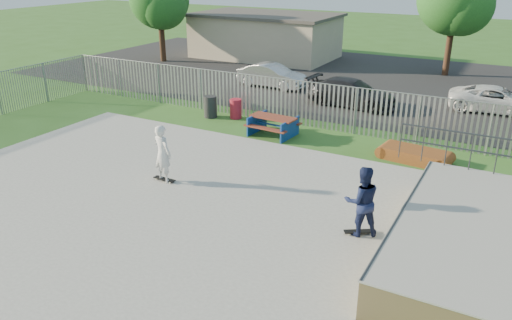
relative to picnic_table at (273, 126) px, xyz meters
The scene contains 17 objects.
ground 7.25m from the picnic_table, 95.48° to the right, with size 120.00×120.00×0.00m, color #336121.
concrete_slab 7.25m from the picnic_table, 95.48° to the right, with size 15.00×12.00×0.15m, color gray.
quarter_pipe 10.75m from the picnic_table, 35.01° to the right, with size 5.50×7.05×2.19m.
fence 2.70m from the picnic_table, 83.28° to the right, with size 26.04×16.02×2.00m.
picnic_table is the anchor object (origin of this frame).
funbox 5.87m from the picnic_table, ahead, with size 2.33×1.37×0.44m.
trash_bin_red 2.93m from the picnic_table, 153.26° to the left, with size 0.54×0.54×0.90m, color #AA1A2D.
trash_bin_grey 3.84m from the picnic_table, 166.59° to the left, with size 0.61×0.61×1.01m, color #242427.
parking_lot 11.82m from the picnic_table, 93.35° to the left, with size 40.00×18.00×0.02m, color black.
car_silver 8.46m from the picnic_table, 117.41° to the left, with size 1.40×4.02×1.33m, color silver.
car_dark 6.04m from the picnic_table, 76.40° to the left, with size 1.87×4.60×1.33m, color black.
car_white 11.38m from the picnic_table, 46.28° to the left, with size 2.00×4.35×1.21m, color white.
building 18.06m from the picnic_table, 118.83° to the left, with size 10.40×6.40×3.20m.
skateboard_a 8.63m from the picnic_table, 47.75° to the right, with size 0.78×0.60×0.08m.
skateboard_b 6.23m from the picnic_table, 97.77° to the right, with size 0.80×0.21×0.08m.
skater_navy 8.66m from the picnic_table, 47.75° to the right, with size 0.93×0.72×1.91m, color #161F46.
skater_white 6.27m from the picnic_table, 97.77° to the right, with size 0.69×0.46×1.91m, color silver.
Camera 1 is at (9.64, -10.56, 6.88)m, focal length 35.00 mm.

